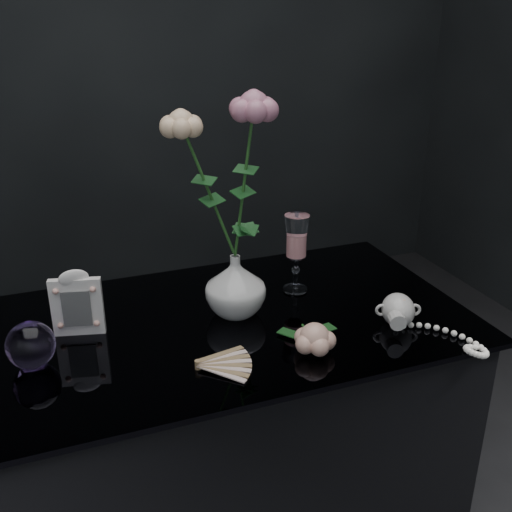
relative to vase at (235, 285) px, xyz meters
name	(u,v)px	position (x,y,z in m)	size (l,w,h in m)	color
table	(224,462)	(-0.04, -0.02, -0.45)	(1.05, 0.58, 0.76)	black
vase	(235,285)	(0.00, 0.00, 0.00)	(0.13, 0.13, 0.14)	silver
wine_glass	(296,254)	(0.17, 0.06, 0.02)	(0.06, 0.06, 0.19)	white
picture_frame	(77,302)	(-0.32, 0.03, 0.00)	(0.11, 0.08, 0.14)	white
paperweight	(31,345)	(-0.42, -0.06, -0.02)	(0.09, 0.09, 0.09)	#9F7AC6
paper_fan	(198,364)	(-0.13, -0.18, -0.06)	(0.20, 0.16, 0.02)	#F2E3C2
loose_rose	(314,338)	(0.09, -0.20, -0.04)	(0.14, 0.18, 0.06)	#E7AC95
pearl_jar	(398,309)	(0.30, -0.16, -0.03)	(0.23, 0.24, 0.07)	silver
roses	(226,171)	(-0.02, 0.00, 0.25)	(0.21, 0.10, 0.38)	beige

